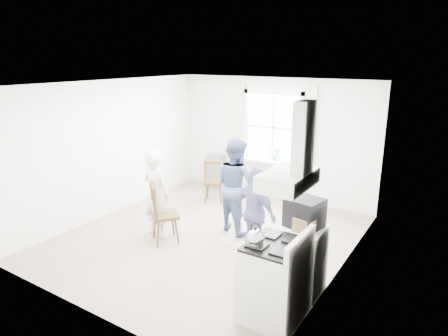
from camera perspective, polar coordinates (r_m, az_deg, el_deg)
room_shell at (r=6.56m, az=-2.47°, el=0.50°), size 4.62×5.12×2.64m
window_assembly at (r=8.59m, az=6.96°, el=5.14°), size 1.88×0.24×1.70m
range_hood at (r=4.28m, az=9.86°, el=0.36°), size 0.45×0.76×0.94m
shelf_unit at (r=9.41m, az=-1.25°, el=-0.46°), size 0.40×0.30×0.80m
gas_stove at (r=4.90m, az=7.27°, el=-15.55°), size 0.68×0.76×1.12m
kettle at (r=4.56m, az=4.51°, el=-9.97°), size 0.20×0.20×0.28m
low_cabinet at (r=5.46m, az=11.19°, el=-12.67°), size 0.50×0.55×0.90m
stereo_stack at (r=5.22m, az=11.43°, el=-6.27°), size 0.49×0.46×0.38m
cardboard_box at (r=5.13m, az=11.50°, el=-7.92°), size 0.28×0.21×0.18m
windsor_chair_a at (r=8.36m, az=-1.53°, el=-1.28°), size 0.53×0.53×0.95m
windsor_chair_b at (r=6.67m, az=-9.40°, el=-5.52°), size 0.60×0.60×1.03m
person_left at (r=6.88m, az=-9.63°, el=-3.68°), size 0.62×0.62×1.52m
person_mid at (r=6.98m, az=1.68°, el=-2.49°), size 1.04×1.04×1.68m
person_right at (r=6.14m, az=4.52°, el=-6.36°), size 1.07×1.07×1.43m
potted_plant at (r=8.54m, az=7.50°, el=1.92°), size 0.20×0.20×0.31m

